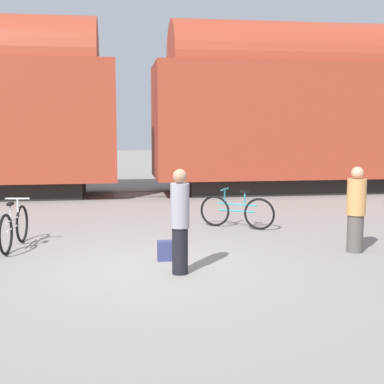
{
  "coord_description": "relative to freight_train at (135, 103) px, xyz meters",
  "views": [
    {
      "loc": [
        -0.66,
        -8.57,
        2.34
      ],
      "look_at": [
        0.72,
        1.07,
        1.1
      ],
      "focal_mm": 50.0,
      "sensor_mm": 36.0,
      "label": 1
    }
  ],
  "objects": [
    {
      "name": "rail_near",
      "position": [
        -0.0,
        -0.72,
        -3.02
      ],
      "size": [
        40.53,
        0.07,
        0.01
      ],
      "primitive_type": "cube",
      "color": "#4C4238",
      "rests_on": "ground_plane"
    },
    {
      "name": "backpack",
      "position": [
        0.16,
        -8.83,
        -2.86
      ],
      "size": [
        0.28,
        0.2,
        0.34
      ],
      "color": "navy",
      "rests_on": "ground_plane"
    },
    {
      "name": "rail_far",
      "position": [
        -0.0,
        0.72,
        -3.02
      ],
      "size": [
        40.53,
        0.07,
        0.01
      ],
      "primitive_type": "cube",
      "color": "#4C4238",
      "rests_on": "ground_plane"
    },
    {
      "name": "freight_train",
      "position": [
        0.0,
        0.0,
        0.0
      ],
      "size": [
        28.53,
        2.99,
        5.74
      ],
      "color": "black",
      "rests_on": "ground_plane"
    },
    {
      "name": "ground_plane",
      "position": [
        -0.0,
        -9.25,
        -3.03
      ],
      "size": [
        80.0,
        80.0,
        0.0
      ],
      "primitive_type": "plane",
      "color": "gray"
    },
    {
      "name": "person_in_grey",
      "position": [
        0.31,
        -9.69,
        -2.18
      ],
      "size": [
        0.29,
        0.29,
        1.65
      ],
      "rotation": [
        0.0,
        0.0,
        1.42
      ],
      "color": "black",
      "rests_on": "ground_plane"
    },
    {
      "name": "person_in_tan",
      "position": [
        3.66,
        -8.72,
        -2.24
      ],
      "size": [
        0.34,
        0.34,
        1.57
      ],
      "rotation": [
        0.0,
        0.0,
        1.19
      ],
      "color": "#514C47",
      "rests_on": "ground_plane"
    },
    {
      "name": "bicycle_teal",
      "position": [
        2.03,
        -6.15,
        -2.65
      ],
      "size": [
        1.53,
        0.98,
        0.89
      ],
      "color": "black",
      "rests_on": "ground_plane"
    },
    {
      "name": "bicycle_silver",
      "position": [
        -2.59,
        -7.52,
        -2.64
      ],
      "size": [
        0.46,
        1.77,
        0.93
      ],
      "color": "black",
      "rests_on": "ground_plane"
    }
  ]
}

